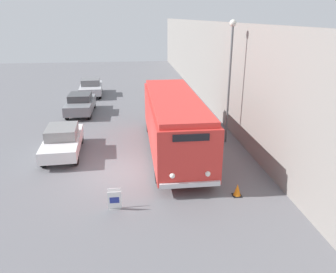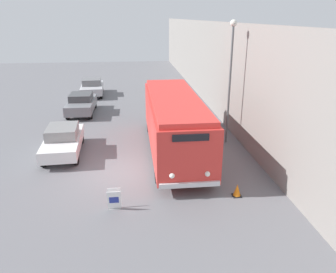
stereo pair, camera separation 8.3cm
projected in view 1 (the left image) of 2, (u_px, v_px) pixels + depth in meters
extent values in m
plane|color=slate|center=(121.00, 173.00, 15.34)|extent=(80.00, 80.00, 0.00)
cube|color=gray|center=(215.00, 68.00, 24.28)|extent=(0.30, 60.00, 6.54)
cylinder|color=black|center=(158.00, 173.00, 14.30)|extent=(0.28, 0.94, 0.94)
cylinder|color=black|center=(209.00, 170.00, 14.55)|extent=(0.28, 0.94, 0.94)
cylinder|color=black|center=(149.00, 125.00, 20.61)|extent=(0.28, 0.94, 0.94)
cylinder|color=black|center=(185.00, 123.00, 20.85)|extent=(0.28, 0.94, 0.94)
cube|color=red|center=(174.00, 123.00, 17.17)|extent=(2.59, 9.57, 2.36)
cube|color=red|center=(174.00, 98.00, 16.72)|extent=(2.38, 9.18, 0.24)
cube|color=silver|center=(190.00, 185.00, 13.02)|extent=(2.46, 0.12, 0.20)
sphere|color=white|center=(172.00, 176.00, 12.82)|extent=(0.22, 0.22, 0.22)
sphere|color=white|center=(208.00, 174.00, 12.98)|extent=(0.22, 0.22, 0.22)
cube|color=black|center=(191.00, 138.00, 12.37)|extent=(1.42, 0.06, 0.28)
cube|color=gray|center=(115.00, 208.00, 12.48)|extent=(0.46, 0.18, 0.01)
cube|color=white|center=(115.00, 200.00, 12.28)|extent=(0.51, 0.16, 0.80)
cube|color=white|center=(115.00, 198.00, 12.41)|extent=(0.51, 0.16, 0.80)
cube|color=navy|center=(114.00, 200.00, 12.26)|extent=(0.36, 0.06, 0.28)
cylinder|color=#595E60|center=(229.00, 87.00, 18.01)|extent=(0.12, 0.12, 6.46)
sphere|color=silver|center=(233.00, 23.00, 16.85)|extent=(0.36, 0.36, 0.36)
cylinder|color=black|center=(43.00, 160.00, 15.84)|extent=(0.22, 0.71, 0.71)
cylinder|color=black|center=(76.00, 158.00, 16.08)|extent=(0.22, 0.71, 0.71)
cylinder|color=black|center=(53.00, 139.00, 18.55)|extent=(0.22, 0.71, 0.71)
cylinder|color=black|center=(81.00, 137.00, 18.78)|extent=(0.22, 0.71, 0.71)
cube|color=silver|center=(63.00, 143.00, 17.21)|extent=(1.99, 4.40, 0.59)
cube|color=gray|center=(62.00, 132.00, 17.11)|extent=(1.61, 2.01, 0.54)
cylinder|color=black|center=(67.00, 115.00, 23.09)|extent=(0.22, 0.66, 0.66)
cylinder|color=black|center=(89.00, 114.00, 23.25)|extent=(0.22, 0.66, 0.66)
cylinder|color=black|center=(73.00, 105.00, 25.81)|extent=(0.22, 0.66, 0.66)
cylinder|color=black|center=(94.00, 104.00, 25.97)|extent=(0.22, 0.66, 0.66)
cube|color=slate|center=(81.00, 105.00, 24.42)|extent=(1.87, 4.33, 0.68)
cube|color=#3F4043|center=(80.00, 97.00, 24.31)|extent=(1.58, 1.96, 0.48)
cylinder|color=black|center=(81.00, 95.00, 28.71)|extent=(0.22, 0.70, 0.70)
cylinder|color=black|center=(100.00, 95.00, 28.98)|extent=(0.22, 0.70, 0.70)
cylinder|color=black|center=(83.00, 89.00, 31.41)|extent=(0.22, 0.70, 0.70)
cylinder|color=black|center=(101.00, 88.00, 31.67)|extent=(0.22, 0.70, 0.70)
cube|color=#B7B7BC|center=(91.00, 88.00, 30.09)|extent=(2.14, 4.41, 0.62)
cube|color=slate|center=(91.00, 82.00, 29.98)|extent=(1.72, 2.03, 0.54)
cube|color=black|center=(237.00, 195.00, 13.38)|extent=(0.36, 0.36, 0.03)
cone|color=orange|center=(237.00, 190.00, 13.29)|extent=(0.30, 0.30, 0.50)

